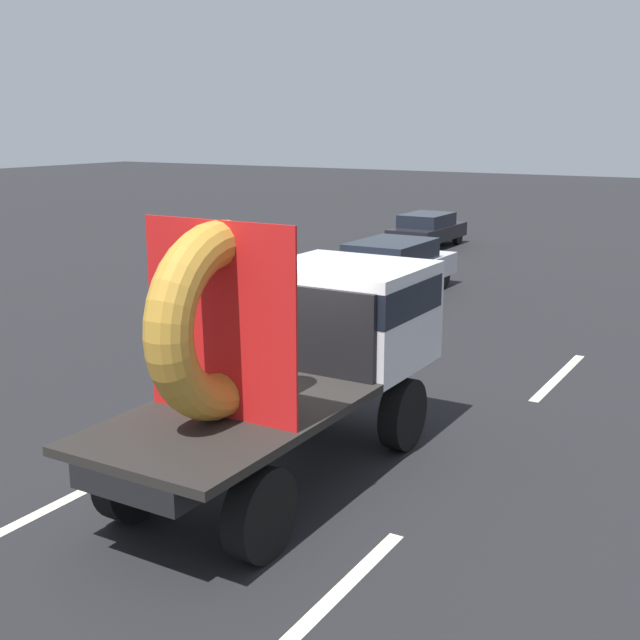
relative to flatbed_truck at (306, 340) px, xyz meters
name	(u,v)px	position (x,y,z in m)	size (l,w,h in m)	color
ground_plane	(289,456)	(-0.29, 0.05, -1.62)	(120.00, 120.00, 0.00)	black
flatbed_truck	(306,340)	(0.00, 0.00, 0.00)	(2.02, 5.26, 3.28)	black
distant_sedan	(392,266)	(-3.65, 10.07, -0.88)	(1.80, 4.20, 1.37)	black
lane_dash_left_near	(39,513)	(-1.82, -2.73, -1.61)	(2.14, 0.16, 0.01)	beige
lane_dash_left_far	(378,343)	(-1.82, 5.66, -1.61)	(2.85, 0.16, 0.01)	beige
lane_dash_right_near	(348,583)	(1.82, -2.23, -1.61)	(2.15, 0.16, 0.01)	beige
lane_dash_right_far	(559,377)	(1.82, 5.29, -1.61)	(2.99, 0.16, 0.01)	beige
oncoming_car	(427,229)	(-6.11, 17.98, -0.99)	(1.54, 3.60, 1.17)	black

